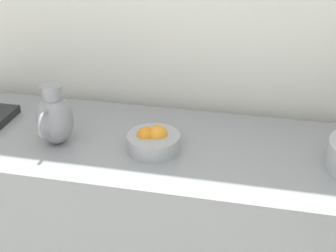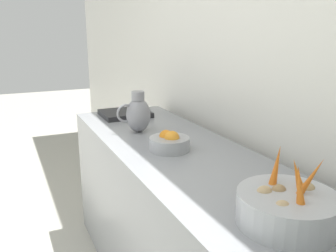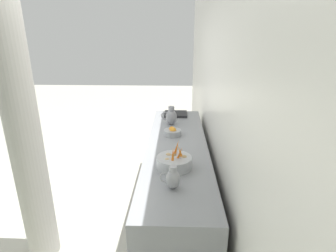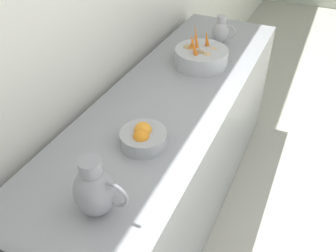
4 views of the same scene
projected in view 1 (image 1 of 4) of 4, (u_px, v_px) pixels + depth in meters
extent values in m
cube|color=gray|center=(221.00, 240.00, 2.07)|extent=(0.67, 2.70, 0.94)
cylinder|color=#9EA0A5|center=(154.00, 143.00, 1.83)|extent=(0.21, 0.21, 0.07)
sphere|color=orange|center=(146.00, 136.00, 1.82)|extent=(0.07, 0.07, 0.07)
sphere|color=orange|center=(157.00, 135.00, 1.82)|extent=(0.08, 0.08, 0.08)
ellipsoid|color=gray|center=(55.00, 120.00, 1.86)|extent=(0.15, 0.15, 0.21)
cylinder|color=gray|center=(51.00, 92.00, 1.80)|extent=(0.08, 0.08, 0.06)
torus|color=gray|center=(45.00, 124.00, 1.78)|extent=(0.11, 0.01, 0.11)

